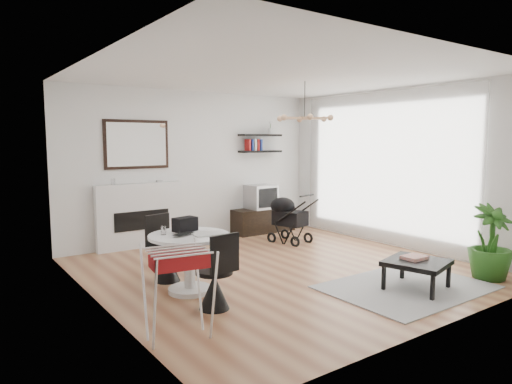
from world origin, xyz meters
TOP-DOWN VIEW (x-y plane):
  - floor at (0.00, 0.00)m, footprint 5.00×5.00m
  - ceiling at (0.00, 0.00)m, footprint 5.00×5.00m
  - wall_back at (0.00, 2.50)m, footprint 5.00×0.00m
  - wall_left at (-2.50, 0.00)m, footprint 0.00×5.00m
  - wall_right at (2.50, 0.00)m, footprint 0.00×5.00m
  - sheer_curtain at (2.40, 0.20)m, footprint 0.04×3.60m
  - fireplace at (-1.10, 2.42)m, footprint 1.50×0.17m
  - shelf_lower at (1.38, 2.37)m, footprint 0.90×0.25m
  - shelf_upper at (1.38, 2.37)m, footprint 0.90×0.25m
  - pendant_lamp at (0.70, 0.30)m, footprint 0.90×0.90m
  - tv_console at (1.38, 2.27)m, footprint 1.28×0.45m
  - crt_tv at (1.32, 2.26)m, footprint 0.54×0.47m
  - dining_table at (-1.49, -0.14)m, footprint 0.97×0.97m
  - laptop at (-1.55, -0.19)m, footprint 0.34×0.29m
  - black_bag at (-1.44, 0.07)m, footprint 0.31×0.22m
  - newspaper at (-1.31, -0.24)m, footprint 0.38×0.32m
  - drinking_glass at (-1.74, 0.03)m, footprint 0.06×0.06m
  - chair_far at (-1.53, 0.44)m, footprint 0.43×0.45m
  - chair_near at (-1.53, -0.81)m, footprint 0.41×0.43m
  - drying_rack at (-2.18, -1.26)m, footprint 0.65×0.62m
  - stroller at (1.20, 1.29)m, footprint 0.61×0.80m
  - rug at (0.78, -1.55)m, footprint 1.99×1.44m
  - coffee_table at (0.81, -1.66)m, footprint 0.84×0.84m
  - magazines at (0.84, -1.60)m, footprint 0.29×0.23m
  - potted_plant at (1.97, -1.96)m, footprint 0.67×0.67m

SIDE VIEW (x-z plane):
  - floor at x=0.00m, z-range 0.00..0.00m
  - rug at x=0.78m, z-range 0.00..0.01m
  - tv_console at x=1.38m, z-range 0.00..0.48m
  - chair_near at x=-1.53m, z-range -0.16..0.69m
  - chair_far at x=-1.53m, z-range -0.16..0.70m
  - coffee_table at x=0.81m, z-range 0.15..0.50m
  - magazines at x=0.84m, z-range 0.36..0.40m
  - stroller at x=1.20m, z-range -0.06..0.84m
  - drying_rack at x=-2.18m, z-range 0.02..0.87m
  - dining_table at x=-1.49m, z-range 0.11..0.82m
  - potted_plant at x=1.97m, z-range 0.00..0.99m
  - fireplace at x=-1.10m, z-range -0.39..1.77m
  - newspaper at x=-1.31m, z-range 0.71..0.72m
  - crt_tv at x=1.32m, z-range 0.48..0.95m
  - laptop at x=-1.55m, z-range 0.71..0.73m
  - drinking_glass at x=-1.74m, z-range 0.71..0.81m
  - black_bag at x=-1.44m, z-range 0.71..0.88m
  - wall_back at x=0.00m, z-range -1.15..3.85m
  - wall_left at x=-2.50m, z-range -1.15..3.85m
  - wall_right at x=2.50m, z-range -1.15..3.85m
  - sheer_curtain at x=2.40m, z-range 0.05..2.65m
  - shelf_lower at x=1.38m, z-range 1.58..1.62m
  - shelf_upper at x=1.38m, z-range 1.90..1.94m
  - pendant_lamp at x=0.70m, z-range 2.10..2.20m
  - ceiling at x=0.00m, z-range 2.70..2.70m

